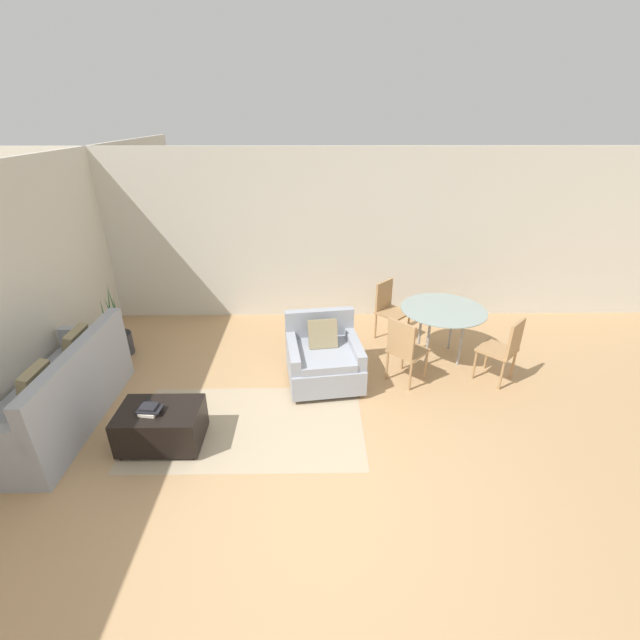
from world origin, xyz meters
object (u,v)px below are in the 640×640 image
object	(u,v)px
ottoman	(161,425)
potted_plant	(118,340)
tv_remote_secondary	(148,401)
dining_chair_near_left	(405,347)
armchair	(323,358)
couch	(61,398)
dining_table	(443,314)
tv_remote_primary	(144,405)
book_stack	(150,409)
dining_chair_far_left	(389,306)
dining_chair_near_right	(505,347)

from	to	relation	value
ottoman	potted_plant	bearing A→B (deg)	123.00
tv_remote_secondary	dining_chair_near_left	distance (m)	3.07
armchair	ottoman	xyz separation A→B (m)	(-1.73, -1.19, -0.09)
couch	dining_table	size ratio (longest dim) A/B	1.76
dining_table	dining_chair_near_left	size ratio (longest dim) A/B	1.30
couch	tv_remote_primary	bearing A→B (deg)	-16.00
potted_plant	dining_chair_near_left	world-z (taller)	potted_plant
ottoman	tv_remote_primary	world-z (taller)	tv_remote_primary
dining_table	book_stack	bearing A→B (deg)	-152.46
tv_remote_secondary	dining_chair_near_left	world-z (taller)	dining_chair_near_left
dining_chair_near_left	dining_chair_far_left	bearing A→B (deg)	90.00
ottoman	tv_remote_primary	bearing A→B (deg)	156.57
dining_table	dining_chair_far_left	world-z (taller)	dining_chair_far_left
tv_remote_secondary	dining_chair_near_left	bearing A→B (deg)	18.49
couch	ottoman	xyz separation A→B (m)	(1.22, -0.38, -0.09)
tv_remote_primary	dining_chair_near_right	distance (m)	4.33
couch	tv_remote_primary	world-z (taller)	couch
ottoman	couch	bearing A→B (deg)	162.91
dining_chair_far_left	tv_remote_secondary	bearing A→B (deg)	-142.29
tv_remote_secondary	dining_table	xyz separation A→B (m)	(3.55, 1.61, 0.23)
tv_remote_secondary	potted_plant	bearing A→B (deg)	121.58
armchair	tv_remote_primary	distance (m)	2.20
book_stack	dining_chair_near_right	xyz separation A→B (m)	(4.10, 1.16, 0.04)
armchair	tv_remote_primary	bearing A→B (deg)	-149.67
ottoman	dining_chair_near_left	world-z (taller)	dining_chair_near_left
ottoman	dining_chair_far_left	xyz separation A→B (m)	(2.75, 2.40, 0.28)
book_stack	dining_chair_near_left	xyz separation A→B (m)	(2.82, 1.16, 0.04)
ottoman	dining_chair_far_left	bearing A→B (deg)	41.12
armchair	dining_chair_far_left	distance (m)	1.60
ottoman	dining_chair_near_left	distance (m)	2.99
tv_remote_secondary	dining_table	distance (m)	3.91
couch	armchair	bearing A→B (deg)	15.37
potted_plant	dining_chair_near_right	distance (m)	5.34
armchair	dining_table	size ratio (longest dim) A/B	0.90
potted_plant	dining_chair_far_left	size ratio (longest dim) A/B	1.20
book_stack	dining_chair_far_left	world-z (taller)	dining_chair_far_left
couch	tv_remote_primary	distance (m)	1.10
dining_table	dining_chair_near_left	bearing A→B (deg)	-135.00
couch	dining_chair_near_right	xyz separation A→B (m)	(5.25, 0.75, 0.19)
dining_table	armchair	bearing A→B (deg)	-160.82
tv_remote_primary	potted_plant	size ratio (longest dim) A/B	0.15
potted_plant	dining_chair_near_left	xyz separation A→B (m)	(3.99, -0.78, 0.30)
tv_remote_secondary	dining_chair_near_right	distance (m)	4.30
tv_remote_primary	potted_plant	bearing A→B (deg)	120.20
dining_chair_near_left	dining_chair_far_left	size ratio (longest dim) A/B	1.00
potted_plant	dining_chair_near_left	bearing A→B (deg)	-11.11
dining_chair_near_right	dining_table	bearing A→B (deg)	135.00
dining_chair_near_left	dining_chair_near_right	xyz separation A→B (m)	(1.28, 0.00, 0.00)
book_stack	tv_remote_primary	distance (m)	0.16
dining_chair_near_left	tv_remote_primary	bearing A→B (deg)	-160.23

